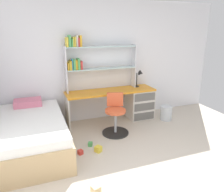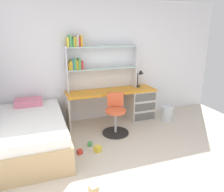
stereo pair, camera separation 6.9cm
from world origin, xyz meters
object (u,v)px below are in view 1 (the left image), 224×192
at_px(toy_block_natural_1, 96,190).
at_px(toy_block_yellow_3, 98,149).
at_px(desk, 132,102).
at_px(waste_bin, 166,113).
at_px(bookshelf_hutch, 90,58).
at_px(desk_lamp, 140,76).
at_px(toy_block_red_0, 80,152).
at_px(bed_platform, 30,134).
at_px(toy_block_green_2, 90,144).
at_px(swivel_chair, 115,118).

bearing_deg(toy_block_natural_1, toy_block_yellow_3, 71.23).
distance_m(desk, waste_bin, 0.81).
height_order(toy_block_natural_1, toy_block_yellow_3, toy_block_natural_1).
bearing_deg(toy_block_natural_1, desk, 54.44).
relative_size(desk, toy_block_yellow_3, 19.30).
xyz_separation_m(desk, bookshelf_hutch, (-0.91, 0.15, 1.00)).
height_order(desk_lamp, waste_bin, desk_lamp).
height_order(bookshelf_hutch, desk_lamp, bookshelf_hutch).
bearing_deg(desk, desk_lamp, 17.87).
height_order(bookshelf_hutch, toy_block_red_0, bookshelf_hutch).
height_order(bed_platform, toy_block_green_2, bed_platform).
bearing_deg(waste_bin, toy_block_red_0, -160.91).
bearing_deg(toy_block_green_2, desk_lamp, 33.95).
distance_m(bed_platform, toy_block_yellow_3, 1.16).
bearing_deg(bed_platform, swivel_chair, 3.72).
height_order(swivel_chair, toy_block_yellow_3, swivel_chair).
bearing_deg(desk_lamp, toy_block_yellow_3, -138.72).
xyz_separation_m(bed_platform, toy_block_yellow_3, (1.04, -0.46, -0.24)).
distance_m(bookshelf_hutch, waste_bin, 2.09).
relative_size(desk, toy_block_green_2, 27.09).
height_order(desk_lamp, swivel_chair, desk_lamp).
distance_m(waste_bin, toy_block_yellow_3, 2.00).
distance_m(waste_bin, toy_block_red_0, 2.27).
height_order(desk, swivel_chair, swivel_chair).
height_order(waste_bin, toy_block_red_0, waste_bin).
bearing_deg(toy_block_green_2, swivel_chair, 29.01).
bearing_deg(toy_block_green_2, toy_block_red_0, -138.09).
bearing_deg(bookshelf_hutch, desk_lamp, -4.02).
xyz_separation_m(desk_lamp, swivel_chair, (-0.84, -0.64, -0.65)).
bearing_deg(bookshelf_hutch, toy_block_green_2, -106.88).
bearing_deg(toy_block_yellow_3, bookshelf_hutch, 79.28).
relative_size(desk, swivel_chair, 2.46).
bearing_deg(toy_block_yellow_3, bed_platform, 156.13).
bearing_deg(toy_block_yellow_3, waste_bin, 22.69).
bearing_deg(waste_bin, toy_block_green_2, -164.23).
height_order(desk, toy_block_yellow_3, desk).
height_order(swivel_chair, toy_block_natural_1, swivel_chair).
bearing_deg(desk_lamp, swivel_chair, -142.84).
xyz_separation_m(desk, toy_block_yellow_3, (-1.15, -1.13, -0.35)).
xyz_separation_m(desk_lamp, toy_block_red_0, (-1.67, -1.17, -0.93)).
relative_size(swivel_chair, toy_block_yellow_3, 7.85).
relative_size(swivel_chair, toy_block_green_2, 11.01).
distance_m(swivel_chair, toy_block_natural_1, 1.72).
bearing_deg(waste_bin, desk_lamp, 137.68).
height_order(bookshelf_hutch, toy_block_yellow_3, bookshelf_hutch).
bearing_deg(toy_block_natural_1, bookshelf_hutch, 75.85).
bearing_deg(bookshelf_hutch, swivel_chair, -68.49).
bearing_deg(bed_platform, desk_lamp, 17.09).
relative_size(waste_bin, toy_block_natural_1, 3.13).
height_order(bookshelf_hutch, bed_platform, bookshelf_hutch).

